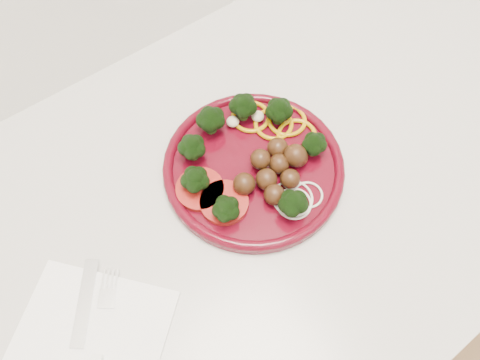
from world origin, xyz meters
TOP-DOWN VIEW (x-y plane):
  - counter at (0.00, 1.70)m, footprint 2.40×0.60m
  - plate at (0.04, 1.72)m, footprint 0.24×0.24m
  - napkin at (-0.25, 1.65)m, footprint 0.23×0.23m

SIDE VIEW (x-z plane):
  - counter at x=0.00m, z-range 0.00..0.90m
  - napkin at x=-0.25m, z-range 0.90..0.90m
  - plate at x=0.04m, z-range 0.89..0.94m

